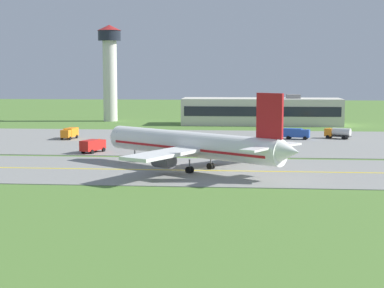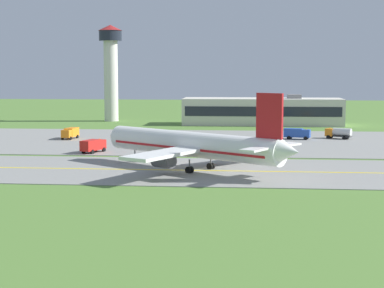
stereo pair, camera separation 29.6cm
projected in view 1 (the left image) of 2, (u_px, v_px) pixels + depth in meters
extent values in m
plane|color=#517A33|center=(185.00, 171.00, 98.83)|extent=(500.00, 500.00, 0.00)
cube|color=gray|center=(185.00, 170.00, 98.82)|extent=(240.00, 28.00, 0.10)
cube|color=gray|center=(248.00, 142.00, 139.49)|extent=(140.00, 52.00, 0.10)
cube|color=yellow|center=(185.00, 170.00, 98.82)|extent=(220.00, 0.60, 0.01)
cylinder|color=white|center=(191.00, 144.00, 98.98)|extent=(29.85, 23.23, 4.00)
cone|color=white|center=(115.00, 136.00, 110.87)|extent=(4.34, 4.60, 3.80)
cone|color=white|center=(289.00, 151.00, 86.91)|extent=(4.59, 4.63, 3.40)
cube|color=red|center=(191.00, 147.00, 99.04)|extent=(27.70, 21.70, 0.36)
cube|color=#1E232D|center=(123.00, 133.00, 109.36)|extent=(3.46, 3.81, 0.70)
cube|color=white|center=(164.00, 154.00, 91.24)|extent=(11.29, 15.50, 0.50)
cylinder|color=#47474C|center=(164.00, 160.00, 94.21)|extent=(4.10, 3.86, 2.30)
cylinder|color=black|center=(156.00, 159.00, 95.26)|extent=(1.44, 1.85, 2.10)
cube|color=white|center=(234.00, 144.00, 103.96)|extent=(13.88, 14.12, 0.50)
cylinder|color=#47474C|center=(217.00, 152.00, 103.94)|extent=(4.10, 3.86, 2.30)
cylinder|color=black|center=(210.00, 151.00, 104.98)|extent=(1.44, 1.85, 2.10)
cube|color=red|center=(270.00, 116.00, 88.57)|extent=(3.79, 2.91, 6.50)
cube|color=white|center=(258.00, 149.00, 86.56)|extent=(5.08, 6.40, 0.30)
cube|color=white|center=(283.00, 145.00, 91.35)|extent=(5.80, 6.06, 0.30)
cylinder|color=slate|center=(135.00, 155.00, 107.80)|extent=(0.24, 0.24, 1.65)
cylinder|color=black|center=(135.00, 159.00, 107.90)|extent=(1.10, 0.93, 1.10)
cylinder|color=slate|center=(190.00, 165.00, 96.06)|extent=(0.24, 0.24, 1.65)
cylinder|color=black|center=(188.00, 170.00, 95.95)|extent=(1.10, 0.93, 1.10)
cylinder|color=black|center=(191.00, 170.00, 96.36)|extent=(1.10, 0.93, 1.10)
cylinder|color=slate|center=(211.00, 161.00, 99.95)|extent=(0.24, 0.24, 1.65)
cylinder|color=black|center=(210.00, 166.00, 99.84)|extent=(1.10, 0.93, 1.10)
cylinder|color=black|center=(212.00, 166.00, 100.25)|extent=(1.10, 0.93, 1.10)
cube|color=#264CA5|center=(306.00, 133.00, 143.30)|extent=(2.23, 2.37, 1.80)
cube|color=#1E232D|center=(309.00, 132.00, 143.02)|extent=(0.56, 1.81, 0.81)
cube|color=#264CA5|center=(293.00, 133.00, 144.26)|extent=(4.58, 3.05, 2.00)
cylinder|color=orange|center=(306.00, 129.00, 143.19)|extent=(0.20, 0.20, 0.18)
cylinder|color=black|center=(306.00, 138.00, 144.36)|extent=(0.95, 0.51, 0.90)
cylinder|color=black|center=(305.00, 138.00, 142.49)|extent=(0.95, 0.51, 0.90)
cylinder|color=black|center=(290.00, 137.00, 145.65)|extent=(0.95, 0.51, 0.90)
cylinder|color=black|center=(288.00, 138.00, 143.68)|extent=(0.95, 0.51, 0.90)
cube|color=orange|center=(329.00, 132.00, 146.22)|extent=(2.52, 2.60, 1.80)
cube|color=#1E232D|center=(326.00, 131.00, 146.59)|extent=(0.95, 1.69, 0.81)
cylinder|color=silver|center=(342.00, 132.00, 144.59)|extent=(4.56, 3.52, 1.80)
cube|color=#383838|center=(341.00, 136.00, 144.71)|extent=(4.70, 3.79, 0.24)
cylinder|color=orange|center=(329.00, 128.00, 146.10)|extent=(0.20, 0.20, 0.18)
cylinder|color=black|center=(328.00, 137.00, 145.50)|extent=(0.94, 0.68, 0.90)
cylinder|color=black|center=(331.00, 136.00, 147.18)|extent=(0.94, 0.68, 0.90)
cylinder|color=black|center=(343.00, 138.00, 143.42)|extent=(0.94, 0.68, 0.90)
cylinder|color=black|center=(346.00, 137.00, 145.18)|extent=(0.94, 0.68, 0.90)
cube|color=orange|center=(66.00, 134.00, 142.61)|extent=(2.21, 2.03, 1.80)
cube|color=#1E232D|center=(64.00, 133.00, 141.83)|extent=(1.84, 0.34, 0.81)
cube|color=orange|center=(71.00, 132.00, 145.51)|extent=(2.60, 4.43, 2.00)
cylinder|color=orange|center=(66.00, 129.00, 142.50)|extent=(0.20, 0.20, 0.18)
cylinder|color=black|center=(70.00, 138.00, 142.53)|extent=(0.41, 0.93, 0.90)
cylinder|color=black|center=(62.00, 138.00, 142.94)|extent=(0.41, 0.93, 0.90)
cylinder|color=black|center=(77.00, 137.00, 146.24)|extent=(0.41, 0.93, 0.90)
cylinder|color=black|center=(68.00, 137.00, 146.68)|extent=(0.41, 0.93, 0.90)
cube|color=red|center=(99.00, 144.00, 122.13)|extent=(2.53, 2.41, 1.80)
cube|color=#1E232D|center=(101.00, 142.00, 122.77)|extent=(1.75, 0.80, 0.81)
cube|color=red|center=(90.00, 145.00, 119.46)|extent=(3.51, 4.68, 2.00)
cylinder|color=orange|center=(99.00, 139.00, 122.01)|extent=(0.20, 0.20, 0.18)
cylinder|color=black|center=(95.00, 149.00, 122.70)|extent=(0.61, 0.95, 0.90)
cylinder|color=black|center=(104.00, 150.00, 121.80)|extent=(0.61, 0.95, 0.90)
cylinder|color=black|center=(83.00, 151.00, 119.32)|extent=(0.61, 0.95, 0.90)
cylinder|color=black|center=(92.00, 152.00, 118.38)|extent=(0.61, 0.95, 0.90)
cube|color=beige|center=(261.00, 111.00, 184.55)|extent=(46.84, 13.35, 7.85)
cube|color=#1E232D|center=(262.00, 112.00, 177.85)|extent=(44.97, 0.10, 2.83)
cube|color=slate|center=(293.00, 96.00, 183.20)|extent=(4.00, 4.00, 1.20)
cylinder|color=silver|center=(110.00, 81.00, 196.79)|extent=(4.40, 4.40, 25.37)
cylinder|color=#1E232D|center=(109.00, 36.00, 195.13)|extent=(7.20, 7.20, 3.20)
cone|color=maroon|center=(109.00, 28.00, 194.84)|extent=(7.60, 7.60, 1.80)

